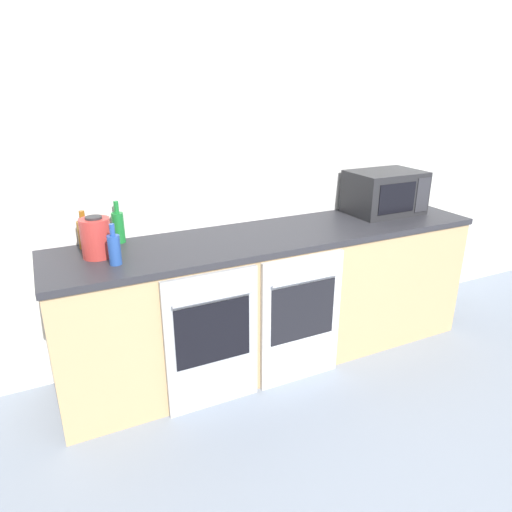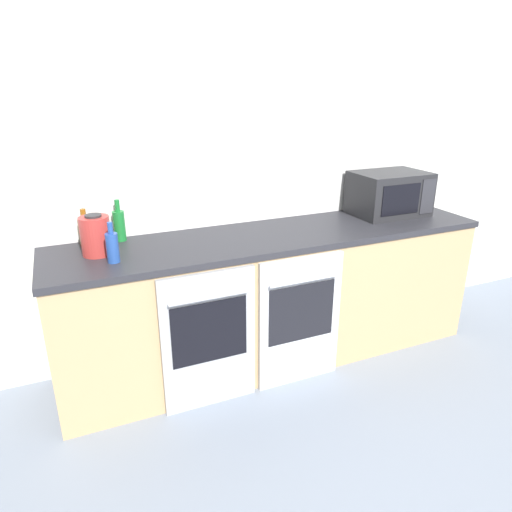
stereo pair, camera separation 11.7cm
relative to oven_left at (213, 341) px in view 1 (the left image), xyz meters
The scene contains 9 objects.
wall_back 1.24m from the oven_left, 49.53° to the left, with size 10.00×0.06×2.60m.
counter_back 0.67m from the oven_left, 29.89° to the left, with size 2.90×0.66×0.92m.
oven_left is the anchor object (origin of this frame).
oven_right 0.60m from the oven_left, ahead, with size 0.57×0.06×0.87m.
microwave 1.74m from the oven_left, 15.43° to the left, with size 0.54×0.38×0.31m.
bottle_green 0.91m from the oven_left, 122.15° to the left, with size 0.07×0.07×0.26m.
bottle_amber 0.99m from the oven_left, 134.92° to the left, with size 0.08×0.08×0.23m.
bottle_blue 0.76m from the oven_left, 153.95° to the left, with size 0.07×0.07×0.23m.
kettle 0.88m from the oven_left, 143.82° to the left, with size 0.17×0.17×0.24m.
Camera 1 is at (-1.36, -0.53, 1.84)m, focal length 32.00 mm.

